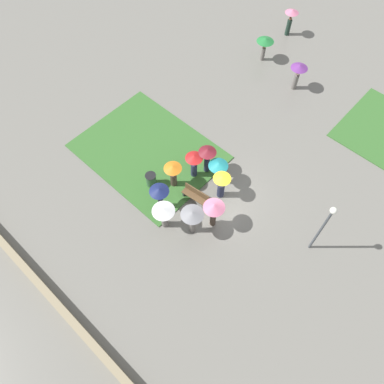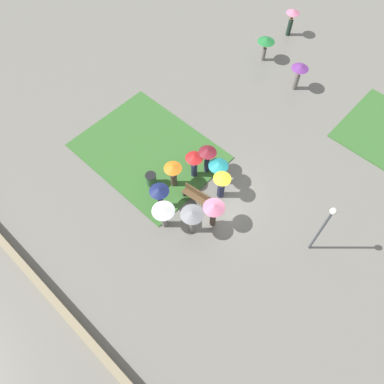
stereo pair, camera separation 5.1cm
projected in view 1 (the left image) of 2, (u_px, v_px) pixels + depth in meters
ground_plane at (222, 195)px, 20.81m from camera, size 90.00×90.00×0.00m
lawn_patch_near at (148, 151)px, 22.37m from camera, size 8.10×6.25×0.06m
parapet_wall at (80, 330)px, 16.76m from camera, size 45.00×0.35×0.58m
park_bench at (196, 195)px, 20.26m from camera, size 1.60×0.60×0.90m
lamp_post at (325, 224)px, 16.94m from camera, size 0.32×0.32×4.04m
trash_bin at (151, 180)px, 20.78m from camera, size 0.61×0.61×0.92m
crowd_person_navy at (159, 193)px, 19.26m from camera, size 1.04×1.04×1.80m
crowd_person_teal at (218, 167)px, 20.07m from camera, size 1.08×1.08×1.84m
crowd_person_pink at (214, 209)px, 18.57m from camera, size 1.11×1.11×2.01m
crowd_person_white at (164, 213)px, 18.79m from camera, size 1.18×1.18×1.71m
crowd_person_grey at (192, 217)px, 18.39m from camera, size 1.17×1.17×1.96m
crowd_person_red at (194, 162)px, 20.44m from camera, size 0.98×0.98×1.85m
crowd_person_orange at (173, 173)px, 20.19m from camera, size 0.98×0.98×1.75m
crowd_person_yellow at (221, 184)px, 19.84m from camera, size 0.96×0.96×1.83m
crowd_person_maroon at (207, 155)px, 20.46m from camera, size 1.00×1.00×1.97m
lone_walker_far_path at (291, 17)px, 27.05m from camera, size 0.98×0.98×2.00m
lone_walker_mid_plaza at (265, 43)px, 25.55m from camera, size 1.19×1.19×1.73m
lone_walker_near_lawn at (298, 71)px, 24.03m from camera, size 1.10×1.10×1.91m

